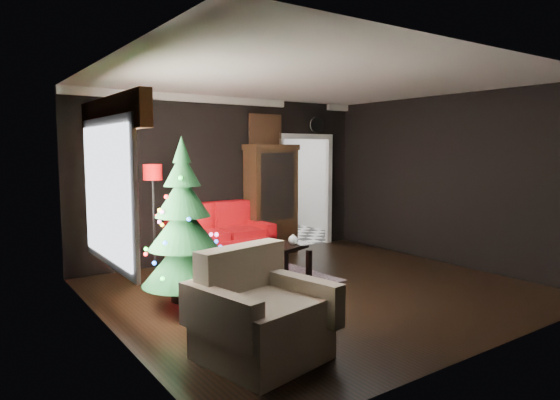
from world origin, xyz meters
TOP-DOWN VIEW (x-y plane):
  - floor at (0.00, 0.00)m, footprint 5.50×5.50m
  - ceiling at (0.00, 0.00)m, footprint 5.50×5.50m
  - wall_back at (0.00, 2.50)m, footprint 5.50×0.00m
  - wall_front at (0.00, -2.50)m, footprint 5.50×0.00m
  - wall_left at (-2.75, 0.00)m, footprint 0.00×5.50m
  - wall_right at (2.75, 0.00)m, footprint 0.00×5.50m
  - doorway at (1.70, 2.50)m, footprint 1.10×0.10m
  - left_window at (-2.71, 0.20)m, footprint 0.05×1.60m
  - valance at (-2.63, 0.20)m, footprint 0.12×2.10m
  - kitchen_floor at (1.70, 4.00)m, footprint 3.00×3.00m
  - kitchen_window at (1.70, 5.45)m, footprint 0.70×0.06m
  - rug at (-0.40, 0.74)m, footprint 2.03×1.53m
  - loveseat at (-0.40, 2.05)m, footprint 1.70×0.90m
  - curio_cabinet at (0.75, 2.27)m, footprint 0.90×0.45m
  - floor_lamp at (-1.63, 1.78)m, footprint 0.36×0.36m
  - christmas_tree at (-1.82, 0.28)m, footprint 1.09×1.09m
  - armchair at (-1.82, -1.42)m, footprint 1.20×1.20m
  - coffee_table at (-0.37, 0.66)m, footprint 1.28×1.01m
  - teapot at (0.03, 0.62)m, footprint 0.19×0.19m
  - cup_a at (-0.42, 0.44)m, footprint 0.07×0.07m
  - cup_b at (-0.51, 0.40)m, footprint 0.08×0.08m
  - book at (0.08, 0.57)m, footprint 0.19×0.04m
  - wall_clock at (1.95, 2.45)m, footprint 0.32×0.32m
  - painting at (0.75, 2.46)m, footprint 0.62×0.05m
  - kitchen_counter at (1.70, 5.20)m, footprint 1.80×0.60m
  - kitchen_table at (1.40, 3.70)m, footprint 0.70×0.70m

SIDE VIEW (x-z plane):
  - floor at x=0.00m, z-range 0.00..0.00m
  - kitchen_floor at x=1.70m, z-range 0.00..0.00m
  - rug at x=-0.40m, z-range 0.00..0.01m
  - coffee_table at x=-0.37m, z-range 0.01..0.51m
  - kitchen_table at x=1.40m, z-range 0.00..0.75m
  - kitchen_counter at x=1.70m, z-range 0.00..0.90m
  - armchair at x=-1.82m, z-range -0.06..0.98m
  - loveseat at x=-0.40m, z-range 0.00..1.00m
  - cup_a at x=-0.42m, z-range 0.51..0.57m
  - cup_b at x=-0.51m, z-range 0.51..0.57m
  - teapot at x=0.03m, z-range 0.51..0.66m
  - book at x=0.08m, z-range 0.51..0.77m
  - floor_lamp at x=-1.63m, z-range -0.03..1.69m
  - curio_cabinet at x=0.75m, z-range 0.00..1.90m
  - doorway at x=1.70m, z-range 0.00..2.10m
  - christmas_tree at x=-1.82m, z-range 0.10..2.00m
  - wall_back at x=0.00m, z-range -1.35..4.15m
  - wall_front at x=0.00m, z-range -1.35..4.15m
  - wall_left at x=-2.75m, z-range -1.35..4.15m
  - wall_right at x=2.75m, z-range -1.35..4.15m
  - left_window at x=-2.71m, z-range 0.75..2.15m
  - kitchen_window at x=1.70m, z-range 1.35..2.05m
  - painting at x=0.75m, z-range 1.99..2.51m
  - valance at x=-2.63m, z-range 2.10..2.44m
  - wall_clock at x=1.95m, z-range 2.35..2.41m
  - ceiling at x=0.00m, z-range 2.80..2.80m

